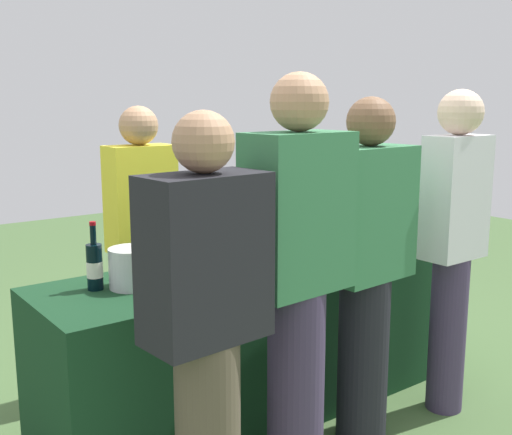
{
  "coord_description": "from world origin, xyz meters",
  "views": [
    {
      "loc": [
        -1.86,
        -2.48,
        1.61
      ],
      "look_at": [
        0.0,
        0.0,
        1.03
      ],
      "focal_mm": 43.92,
      "sensor_mm": 36.0,
      "label": 1
    }
  ],
  "objects_px": {
    "ice_bucket": "(132,268)",
    "guest_1": "(297,272)",
    "guest_2": "(366,264)",
    "wine_glass_1": "(257,250)",
    "guest_0": "(206,323)",
    "wine_bottle_0": "(95,266)",
    "wine_glass_3": "(352,239)",
    "server_pouring": "(142,236)",
    "wine_bottle_1": "(162,251)",
    "wine_bottle_2": "(191,249)",
    "wine_bottle_3": "(257,240)",
    "guest_3": "(453,237)",
    "wine_bottle_5": "(326,228)",
    "wine_bottle_4": "(303,231)",
    "wine_glass_0": "(225,260)",
    "wine_bottle_6": "(342,223)",
    "wine_glass_2": "(289,249)"
  },
  "relations": [
    {
      "from": "wine_bottle_1",
      "to": "guest_1",
      "type": "relative_size",
      "value": 0.18
    },
    {
      "from": "wine_bottle_1",
      "to": "wine_bottle_3",
      "type": "xyz_separation_m",
      "value": [
        0.51,
        -0.1,
        0.0
      ]
    },
    {
      "from": "server_pouring",
      "to": "guest_1",
      "type": "xyz_separation_m",
      "value": [
        0.07,
        -1.24,
        0.06
      ]
    },
    {
      "from": "wine_glass_1",
      "to": "guest_0",
      "type": "relative_size",
      "value": 0.09
    },
    {
      "from": "guest_0",
      "to": "guest_3",
      "type": "distance_m",
      "value": 1.55
    },
    {
      "from": "wine_glass_2",
      "to": "guest_1",
      "type": "xyz_separation_m",
      "value": [
        -0.35,
        -0.47,
        0.05
      ]
    },
    {
      "from": "server_pouring",
      "to": "wine_bottle_5",
      "type": "bearing_deg",
      "value": 148.57
    },
    {
      "from": "server_pouring",
      "to": "wine_bottle_3",
      "type": "bearing_deg",
      "value": 125.17
    },
    {
      "from": "wine_bottle_0",
      "to": "wine_glass_3",
      "type": "xyz_separation_m",
      "value": [
        1.36,
        -0.26,
        -0.02
      ]
    },
    {
      "from": "wine_glass_0",
      "to": "wine_glass_3",
      "type": "height_order",
      "value": "wine_glass_3"
    },
    {
      "from": "wine_glass_3",
      "to": "guest_1",
      "type": "distance_m",
      "value": 0.92
    },
    {
      "from": "wine_bottle_0",
      "to": "wine_bottle_1",
      "type": "height_order",
      "value": "wine_bottle_0"
    },
    {
      "from": "wine_glass_2",
      "to": "wine_bottle_6",
      "type": "bearing_deg",
      "value": 23.29
    },
    {
      "from": "wine_bottle_4",
      "to": "ice_bucket",
      "type": "bearing_deg",
      "value": -177.33
    },
    {
      "from": "server_pouring",
      "to": "guest_1",
      "type": "relative_size",
      "value": 0.92
    },
    {
      "from": "wine_bottle_0",
      "to": "wine_bottle_3",
      "type": "distance_m",
      "value": 0.88
    },
    {
      "from": "wine_bottle_5",
      "to": "guest_3",
      "type": "xyz_separation_m",
      "value": [
        0.24,
        -0.68,
        0.04
      ]
    },
    {
      "from": "wine_bottle_4",
      "to": "wine_glass_2",
      "type": "xyz_separation_m",
      "value": [
        -0.29,
        -0.23,
        -0.02
      ]
    },
    {
      "from": "guest_0",
      "to": "guest_1",
      "type": "bearing_deg",
      "value": 6.0
    },
    {
      "from": "wine_glass_1",
      "to": "wine_bottle_6",
      "type": "bearing_deg",
      "value": 14.16
    },
    {
      "from": "wine_glass_3",
      "to": "server_pouring",
      "type": "relative_size",
      "value": 0.08
    },
    {
      "from": "guest_2",
      "to": "wine_glass_1",
      "type": "bearing_deg",
      "value": 115.76
    },
    {
      "from": "wine_bottle_1",
      "to": "guest_3",
      "type": "height_order",
      "value": "guest_3"
    },
    {
      "from": "wine_bottle_1",
      "to": "wine_bottle_2",
      "type": "bearing_deg",
      "value": -18.31
    },
    {
      "from": "ice_bucket",
      "to": "guest_1",
      "type": "distance_m",
      "value": 0.77
    },
    {
      "from": "wine_glass_3",
      "to": "ice_bucket",
      "type": "bearing_deg",
      "value": 171.23
    },
    {
      "from": "wine_bottle_1",
      "to": "wine_bottle_5",
      "type": "relative_size",
      "value": 0.98
    },
    {
      "from": "ice_bucket",
      "to": "guest_1",
      "type": "bearing_deg",
      "value": -57.25
    },
    {
      "from": "wine_bottle_1",
      "to": "guest_1",
      "type": "height_order",
      "value": "guest_1"
    },
    {
      "from": "wine_bottle_3",
      "to": "wine_glass_2",
      "type": "distance_m",
      "value": 0.22
    },
    {
      "from": "wine_glass_1",
      "to": "guest_0",
      "type": "bearing_deg",
      "value": -137.96
    },
    {
      "from": "wine_glass_0",
      "to": "wine_glass_1",
      "type": "distance_m",
      "value": 0.19
    },
    {
      "from": "wine_bottle_2",
      "to": "server_pouring",
      "type": "bearing_deg",
      "value": 90.93
    },
    {
      "from": "wine_bottle_4",
      "to": "wine_glass_3",
      "type": "xyz_separation_m",
      "value": [
        0.15,
        -0.24,
        -0.03
      ]
    },
    {
      "from": "wine_bottle_1",
      "to": "guest_2",
      "type": "height_order",
      "value": "guest_2"
    },
    {
      "from": "guest_1",
      "to": "wine_glass_1",
      "type": "bearing_deg",
      "value": 65.56
    },
    {
      "from": "wine_bottle_2",
      "to": "server_pouring",
      "type": "height_order",
      "value": "server_pouring"
    },
    {
      "from": "guest_3",
      "to": "server_pouring",
      "type": "bearing_deg",
      "value": 131.81
    },
    {
      "from": "wine_glass_1",
      "to": "wine_bottle_1",
      "type": "bearing_deg",
      "value": 149.39
    },
    {
      "from": "wine_bottle_0",
      "to": "wine_bottle_6",
      "type": "height_order",
      "value": "same"
    },
    {
      "from": "guest_1",
      "to": "server_pouring",
      "type": "bearing_deg",
      "value": 89.45
    },
    {
      "from": "wine_bottle_2",
      "to": "ice_bucket",
      "type": "height_order",
      "value": "wine_bottle_2"
    },
    {
      "from": "wine_bottle_2",
      "to": "wine_glass_1",
      "type": "distance_m",
      "value": 0.33
    },
    {
      "from": "wine_bottle_0",
      "to": "wine_bottle_3",
      "type": "xyz_separation_m",
      "value": [
        0.88,
        -0.03,
        0.0
      ]
    },
    {
      "from": "wine_glass_3",
      "to": "ice_bucket",
      "type": "xyz_separation_m",
      "value": [
        -1.21,
        0.19,
        -0.0
      ]
    },
    {
      "from": "wine_bottle_3",
      "to": "guest_3",
      "type": "distance_m",
      "value": 1.0
    },
    {
      "from": "ice_bucket",
      "to": "guest_2",
      "type": "bearing_deg",
      "value": -33.24
    },
    {
      "from": "wine_glass_3",
      "to": "wine_bottle_2",
      "type": "bearing_deg",
      "value": 162.2
    },
    {
      "from": "wine_bottle_3",
      "to": "server_pouring",
      "type": "bearing_deg",
      "value": 124.5
    },
    {
      "from": "wine_bottle_1",
      "to": "ice_bucket",
      "type": "relative_size",
      "value": 1.47
    }
  ]
}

